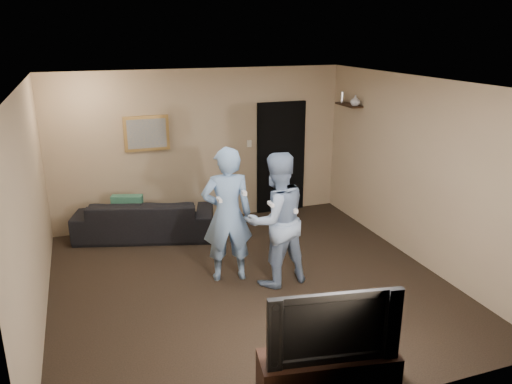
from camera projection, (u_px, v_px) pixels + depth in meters
name	position (u px, v px, depth m)	size (l,w,h in m)	color
ground	(249.00, 283.00, 6.61)	(5.00, 5.00, 0.00)	black
ceiling	(248.00, 83.00, 5.80)	(5.00, 5.00, 0.04)	silver
wall_back	(201.00, 147.00, 8.44)	(5.00, 0.04, 2.60)	tan
wall_front	(350.00, 279.00, 3.96)	(5.00, 0.04, 2.60)	tan
wall_left	(31.00, 213.00, 5.41)	(0.04, 5.00, 2.60)	tan
wall_right	(417.00, 171.00, 7.00)	(0.04, 5.00, 2.60)	tan
sofa	(145.00, 218.00, 8.00)	(2.17, 0.85, 0.63)	black
throw_pillow	(128.00, 210.00, 7.87)	(0.48, 0.15, 0.48)	#1B5340
painting_frame	(147.00, 133.00, 8.04)	(0.72, 0.05, 0.57)	olive
painting_canvas	(147.00, 134.00, 8.02)	(0.62, 0.01, 0.47)	slate
doorway	(281.00, 158.00, 8.97)	(0.90, 0.06, 2.00)	black
light_switch	(249.00, 144.00, 8.69)	(0.08, 0.02, 0.12)	silver
wall_shelf	(349.00, 105.00, 8.36)	(0.20, 0.60, 0.03)	black
shelf_vase	(355.00, 100.00, 8.15)	(0.16, 0.16, 0.17)	silver
shelf_figurine	(342.00, 97.00, 8.54)	(0.06, 0.06, 0.18)	silver
tv_console	(328.00, 375.00, 4.45)	(1.24, 0.40, 0.44)	black
television	(331.00, 321.00, 4.28)	(1.16, 0.15, 0.67)	black
wii_player_left	(227.00, 215.00, 6.46)	(0.72, 0.55, 1.81)	#769ECD
wii_player_right	(276.00, 220.00, 6.36)	(0.96, 0.80, 1.77)	#829BBE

